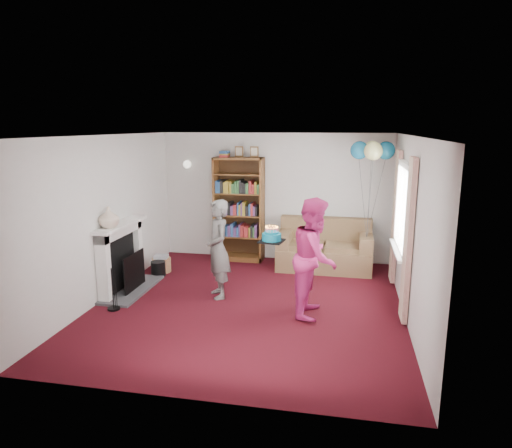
% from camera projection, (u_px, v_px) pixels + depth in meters
% --- Properties ---
extents(ground, '(5.00, 5.00, 0.00)m').
position_uv_depth(ground, '(249.00, 304.00, 6.87)').
color(ground, black).
rests_on(ground, ground).
extents(wall_back, '(4.50, 0.02, 2.50)m').
position_uv_depth(wall_back, '(275.00, 197.00, 9.02)').
color(wall_back, silver).
rests_on(wall_back, ground).
extents(wall_left, '(0.02, 5.00, 2.50)m').
position_uv_depth(wall_left, '(105.00, 217.00, 7.03)').
color(wall_left, silver).
rests_on(wall_left, ground).
extents(wall_right, '(0.02, 5.00, 2.50)m').
position_uv_depth(wall_right, '(411.00, 230.00, 6.18)').
color(wall_right, silver).
rests_on(wall_right, ground).
extents(ceiling, '(4.50, 5.00, 0.01)m').
position_uv_depth(ceiling, '(248.00, 135.00, 6.34)').
color(ceiling, white).
rests_on(ceiling, wall_back).
extents(fireplace, '(0.55, 1.80, 1.12)m').
position_uv_depth(fireplace, '(125.00, 260.00, 7.34)').
color(fireplace, '#3F3F42').
rests_on(fireplace, ground).
extents(window_bay, '(0.14, 2.02, 2.20)m').
position_uv_depth(window_bay, '(402.00, 224.00, 6.78)').
color(window_bay, white).
rests_on(window_bay, ground).
extents(wall_sconce, '(0.16, 0.23, 0.16)m').
position_uv_depth(wall_sconce, '(187.00, 164.00, 9.07)').
color(wall_sconce, gold).
rests_on(wall_sconce, ground).
extents(bookcase, '(0.96, 0.42, 2.25)m').
position_uv_depth(bookcase, '(239.00, 210.00, 9.00)').
color(bookcase, '#472B14').
rests_on(bookcase, ground).
extents(sofa, '(1.73, 0.92, 0.92)m').
position_uv_depth(sofa, '(325.00, 250.00, 8.59)').
color(sofa, brown).
rests_on(sofa, ground).
extents(wicker_basket, '(0.35, 0.35, 0.32)m').
position_uv_depth(wicker_basket, '(162.00, 264.00, 8.37)').
color(wicker_basket, '#9B6A48').
rests_on(wicker_basket, ground).
extents(person_striped, '(0.60, 0.67, 1.54)m').
position_uv_depth(person_striped, '(218.00, 249.00, 7.03)').
color(person_striped, black).
rests_on(person_striped, ground).
extents(person_magenta, '(0.70, 0.86, 1.68)m').
position_uv_depth(person_magenta, '(315.00, 257.00, 6.37)').
color(person_magenta, '#C72771').
rests_on(person_magenta, ground).
extents(birthday_cake, '(0.33, 0.33, 0.22)m').
position_uv_depth(birthday_cake, '(272.00, 237.00, 6.47)').
color(birthday_cake, black).
rests_on(birthday_cake, ground).
extents(balloons, '(0.75, 0.75, 1.71)m').
position_uv_depth(balloons, '(373.00, 150.00, 7.79)').
color(balloons, '#3F3F3F').
rests_on(balloons, ground).
extents(mantel_vase, '(0.34, 0.34, 0.32)m').
position_uv_depth(mantel_vase, '(109.00, 217.00, 6.86)').
color(mantel_vase, beige).
rests_on(mantel_vase, fireplace).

